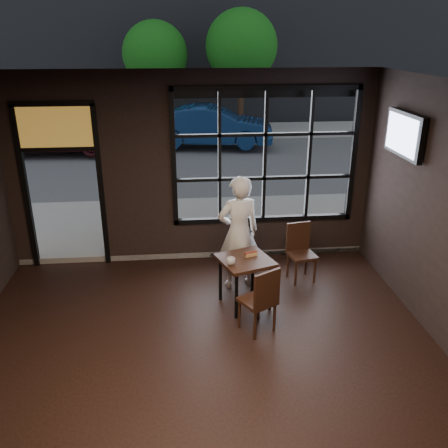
{
  "coord_description": "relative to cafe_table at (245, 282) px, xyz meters",
  "views": [
    {
      "loc": [
        -0.19,
        -4.07,
        3.68
      ],
      "look_at": [
        0.4,
        2.2,
        1.15
      ],
      "focal_mm": 38.0,
      "sensor_mm": 36.0,
      "label": 1
    }
  ],
  "objects": [
    {
      "name": "tree_right",
      "position": [
        1.57,
        12.86,
        2.88
      ],
      "size": [
        2.7,
        2.7,
        4.61
      ],
      "color": "#332114",
      "rests_on": "street_asphalt"
    },
    {
      "name": "chair_window",
      "position": [
        1.0,
        0.68,
        0.09
      ],
      "size": [
        0.46,
        0.46,
        0.92
      ],
      "primitive_type": "cube",
      "rotation": [
        0.0,
        0.0,
        0.18
      ],
      "color": "black",
      "rests_on": "floor"
    },
    {
      "name": "cafe_table",
      "position": [
        0.0,
        0.0,
        0.0
      ],
      "size": [
        0.87,
        0.87,
        0.74
      ],
      "primitive_type": "cube",
      "rotation": [
        0.0,
        0.0,
        0.34
      ],
      "color": "black",
      "rests_on": "floor"
    },
    {
      "name": "cup",
      "position": [
        -0.22,
        -0.15,
        0.42
      ],
      "size": [
        0.13,
        0.13,
        0.1
      ],
      "primitive_type": "imported",
      "rotation": [
        0.0,
        0.0,
        0.02
      ],
      "color": "silver",
      "rests_on": "cafe_table"
    },
    {
      "name": "hotdog",
      "position": [
        0.09,
        0.09,
        0.4
      ],
      "size": [
        0.22,
        0.15,
        0.06
      ],
      "primitive_type": null,
      "rotation": [
        0.0,
        0.0,
        0.37
      ],
      "color": "tan",
      "rests_on": "cafe_table"
    },
    {
      "name": "tree_left",
      "position": [
        -1.68,
        13.24,
        2.59
      ],
      "size": [
        2.46,
        2.46,
        4.21
      ],
      "color": "#332114",
      "rests_on": "street_asphalt"
    },
    {
      "name": "floor",
      "position": [
        -0.67,
        -1.88,
        -0.38
      ],
      "size": [
        6.0,
        7.0,
        0.02
      ],
      "primitive_type": "cube",
      "color": "black",
      "rests_on": "ground"
    },
    {
      "name": "man",
      "position": [
        -0.03,
        0.59,
        0.52
      ],
      "size": [
        0.72,
        0.55,
        1.78
      ],
      "primitive_type": "imported",
      "rotation": [
        0.0,
        0.0,
        3.35
      ],
      "color": "silver",
      "rests_on": "floor"
    },
    {
      "name": "window_frame",
      "position": [
        0.53,
        1.62,
        1.43
      ],
      "size": [
        3.06,
        0.12,
        2.28
      ],
      "primitive_type": "cube",
      "color": "black",
      "rests_on": "ground"
    },
    {
      "name": "tv",
      "position": [
        2.26,
        0.36,
        2.01
      ],
      "size": [
        0.12,
        1.05,
        0.61
      ],
      "primitive_type": "cube",
      "color": "black",
      "rests_on": "wall_right"
    },
    {
      "name": "navy_car",
      "position": [
        0.23,
        10.21,
        0.41
      ],
      "size": [
        4.3,
        2.05,
        1.36
      ],
      "primitive_type": "imported",
      "rotation": [
        0.0,
        0.0,
        1.42
      ],
      "color": "#0D254D",
      "rests_on": "street_asphalt"
    },
    {
      "name": "maroon_car",
      "position": [
        -4.97,
        9.83,
        0.47
      ],
      "size": [
        4.44,
        1.98,
        1.48
      ],
      "primitive_type": "imported",
      "rotation": [
        0.0,
        0.0,
        1.52
      ],
      "color": "#421217",
      "rests_on": "street_asphalt"
    },
    {
      "name": "ceiling",
      "position": [
        -0.67,
        -1.88,
        2.84
      ],
      "size": [
        6.0,
        7.0,
        0.02
      ],
      "primitive_type": "cube",
      "color": "black",
      "rests_on": "ground"
    },
    {
      "name": "street_asphalt",
      "position": [
        -0.67,
        22.12,
        -0.39
      ],
      "size": [
        60.0,
        41.0,
        0.04
      ],
      "primitive_type": "cube",
      "color": "#545456",
      "rests_on": "ground"
    },
    {
      "name": "chair_near",
      "position": [
        0.08,
        -0.64,
        0.1
      ],
      "size": [
        0.56,
        0.56,
        0.94
      ],
      "primitive_type": "cube",
      "rotation": [
        0.0,
        0.0,
        3.67
      ],
      "color": "black",
      "rests_on": "floor"
    },
    {
      "name": "stained_transom",
      "position": [
        -2.77,
        1.62,
        1.98
      ],
      "size": [
        1.2,
        0.06,
        0.7
      ],
      "primitive_type": "cube",
      "color": "orange",
      "rests_on": "ground"
    }
  ]
}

